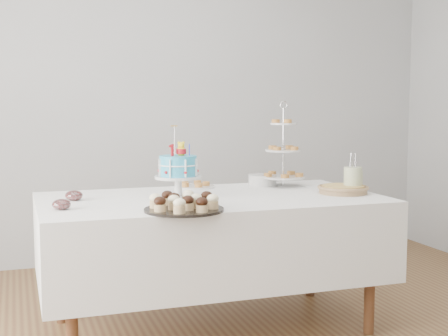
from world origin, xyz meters
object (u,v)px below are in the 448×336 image
object	(u,v)px
jam_bowl_a	(61,205)
tiered_stand	(283,151)
birthday_cake	(178,178)
pie	(343,189)
pastry_plate	(194,185)
utensil_pitcher	(353,179)
table	(211,236)
plate_stack	(262,180)
jam_bowl_b	(74,196)
cupcake_tray	(184,202)

from	to	relation	value
jam_bowl_a	tiered_stand	bearing A→B (deg)	17.96
birthday_cake	pie	xyz separation A→B (m)	(0.97, -0.15, -0.08)
pastry_plate	utensil_pitcher	world-z (taller)	utensil_pitcher
table	pastry_plate	world-z (taller)	pastry_plate
plate_stack	jam_bowl_b	size ratio (longest dim) A/B	1.89
pastry_plate	jam_bowl_b	world-z (taller)	jam_bowl_b
pastry_plate	jam_bowl_a	xyz separation A→B (m)	(-0.86, -0.57, 0.01)
pie	jam_bowl_b	bearing A→B (deg)	171.42
table	tiered_stand	world-z (taller)	tiered_stand
birthday_cake	utensil_pitcher	bearing A→B (deg)	-15.80
tiered_stand	pastry_plate	world-z (taller)	tiered_stand
pie	tiered_stand	xyz separation A→B (m)	(-0.21, 0.41, 0.20)
table	cupcake_tray	size ratio (longest dim) A/B	4.84
pie	jam_bowl_a	bearing A→B (deg)	-178.19
birthday_cake	pastry_plate	world-z (taller)	birthday_cake
pie	pastry_plate	xyz separation A→B (m)	(-0.76, 0.52, -0.01)
tiered_stand	jam_bowl_b	world-z (taller)	tiered_stand
cupcake_tray	jam_bowl_b	distance (m)	0.71
table	jam_bowl_b	bearing A→B (deg)	171.55
birthday_cake	pie	size ratio (longest dim) A/B	1.35
table	birthday_cake	distance (m)	0.39
plate_stack	birthday_cake	bearing A→B (deg)	-152.75
table	birthday_cake	world-z (taller)	birthday_cake
birthday_cake	jam_bowl_a	world-z (taller)	birthday_cake
jam_bowl_a	cupcake_tray	bearing A→B (deg)	-21.80
pastry_plate	cupcake_tray	bearing A→B (deg)	-109.43
pie	tiered_stand	bearing A→B (deg)	116.79
plate_stack	jam_bowl_b	world-z (taller)	plate_stack
table	tiered_stand	distance (m)	0.79
birthday_cake	cupcake_tray	bearing A→B (deg)	-108.14
cupcake_tray	pastry_plate	size ratio (longest dim) A/B	1.57
birthday_cake	tiered_stand	world-z (taller)	tiered_stand
table	utensil_pitcher	distance (m)	0.91
table	jam_bowl_a	xyz separation A→B (m)	(-0.84, -0.17, 0.25)
table	jam_bowl_a	world-z (taller)	jam_bowl_a
birthday_cake	tiered_stand	distance (m)	0.81
table	jam_bowl_b	world-z (taller)	jam_bowl_b
cupcake_tray	pie	size ratio (longest dim) A/B	1.32
cupcake_tray	pastry_plate	bearing A→B (deg)	70.57
birthday_cake	pie	bearing A→B (deg)	-15.95
tiered_stand	utensil_pitcher	size ratio (longest dim) A/B	2.30
plate_stack	pastry_plate	xyz separation A→B (m)	(-0.45, 0.04, -0.02)
plate_stack	pastry_plate	distance (m)	0.45
jam_bowl_a	jam_bowl_b	distance (m)	0.30
plate_stack	tiered_stand	bearing A→B (deg)	-32.45
pie	utensil_pitcher	xyz separation A→B (m)	(0.06, -0.01, 0.06)
tiered_stand	jam_bowl_b	size ratio (longest dim) A/B	5.69
tiered_stand	utensil_pitcher	bearing A→B (deg)	-57.27
plate_stack	pastry_plate	bearing A→B (deg)	174.81
pie	plate_stack	xyz separation A→B (m)	(-0.32, 0.48, 0.01)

